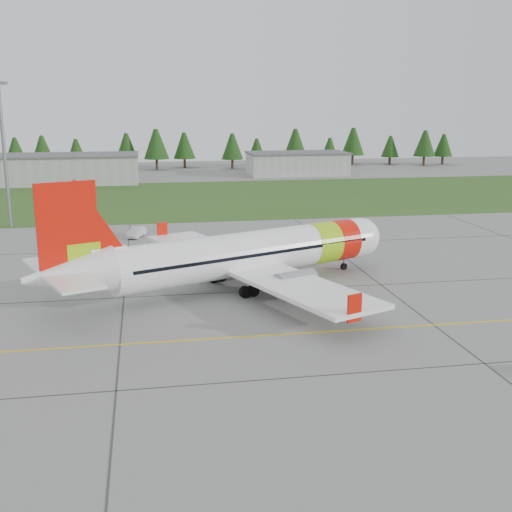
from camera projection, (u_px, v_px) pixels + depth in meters
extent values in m
plane|color=gray|center=(346.00, 374.00, 42.69)|extent=(320.00, 320.00, 0.00)
cylinder|color=white|center=(251.00, 253.00, 62.33)|extent=(27.53, 14.61, 4.21)
sphere|color=white|center=(360.00, 237.00, 69.65)|extent=(4.21, 4.21, 4.21)
cone|color=white|center=(68.00, 275.00, 52.96)|extent=(8.59, 6.78, 4.21)
cube|color=black|center=(362.00, 233.00, 69.73)|extent=(2.67, 3.25, 0.60)
cylinder|color=#A1D910|center=(321.00, 243.00, 66.84)|extent=(4.23, 5.03, 4.29)
cylinder|color=red|center=(340.00, 240.00, 68.19)|extent=(3.83, 4.87, 4.29)
cube|color=white|center=(246.00, 265.00, 62.33)|extent=(18.68, 34.17, 0.39)
cube|color=red|center=(162.00, 231.00, 75.71)|extent=(1.27, 0.67, 2.16)
cube|color=red|center=(354.00, 308.00, 47.55)|extent=(1.27, 0.67, 2.16)
cylinder|color=gray|center=(230.00, 257.00, 68.18)|extent=(4.46, 3.58, 2.27)
cylinder|color=gray|center=(295.00, 283.00, 58.44)|extent=(4.46, 3.58, 2.27)
cube|color=red|center=(68.00, 232.00, 52.23)|extent=(4.73, 2.26, 8.20)
cube|color=#A1D910|center=(84.00, 258.00, 53.41)|extent=(2.77, 1.49, 2.59)
cube|color=white|center=(61.00, 273.00, 52.62)|extent=(7.93, 12.78, 0.24)
cylinder|color=slate|center=(344.00, 263.00, 69.13)|extent=(0.19, 0.19, 1.51)
cylinder|color=black|center=(344.00, 266.00, 69.22)|extent=(0.79, 0.56, 0.73)
cylinder|color=slate|center=(221.00, 271.00, 64.51)|extent=(0.24, 0.24, 2.05)
cylinder|color=black|center=(218.00, 277.00, 64.40)|extent=(1.22, 0.88, 1.12)
cylinder|color=slate|center=(253.00, 286.00, 59.55)|extent=(0.24, 0.24, 2.05)
cylinder|color=black|center=(249.00, 291.00, 59.44)|extent=(1.22, 0.88, 1.12)
imported|color=silver|center=(136.00, 222.00, 85.36)|extent=(1.84, 1.79, 4.17)
cube|color=#30561E|center=(213.00, 198.00, 121.21)|extent=(320.00, 50.00, 0.03)
cube|color=gold|center=(315.00, 332.00, 50.35)|extent=(120.00, 0.25, 0.02)
cube|color=#A8A8A3|center=(65.00, 170.00, 142.29)|extent=(32.00, 14.00, 6.00)
cube|color=#A8A8A3|center=(297.00, 164.00, 159.29)|extent=(24.00, 12.00, 5.20)
cylinder|color=slate|center=(5.00, 158.00, 90.52)|extent=(0.50, 0.50, 20.00)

